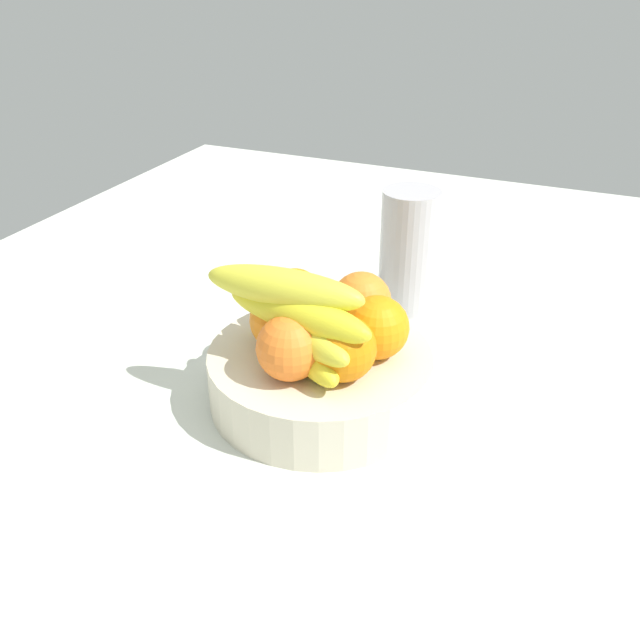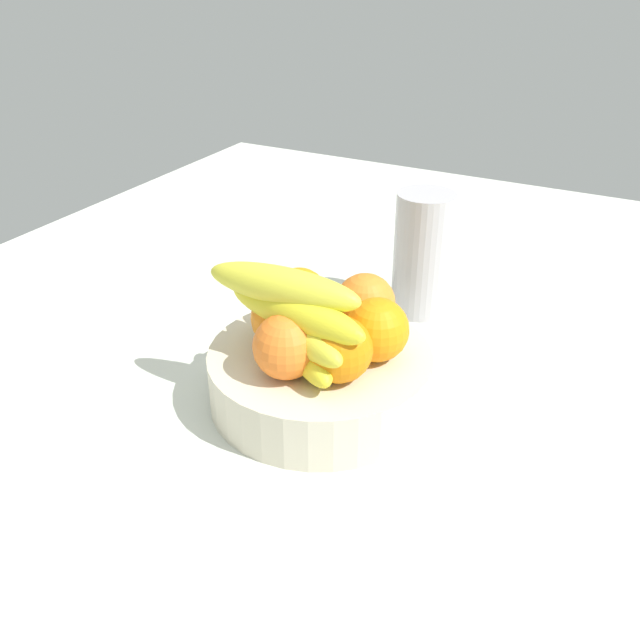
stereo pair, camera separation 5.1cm
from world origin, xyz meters
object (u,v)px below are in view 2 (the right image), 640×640
thermos_tumbler (426,255)px  banana_bunch (294,317)px  fruit_bowl (320,376)px  orange_center (282,318)px  orange_back_left (286,346)px  orange_front_right (299,297)px  orange_back_right (340,348)px  orange_top_stack (377,330)px  orange_front_left (368,304)px

thermos_tumbler → banana_bunch: bearing=-8.7°
fruit_bowl → orange_center: (0.62, -4.24, 6.47)cm
orange_back_left → thermos_tumbler: size_ratio=0.41×
fruit_bowl → banana_bunch: 8.93cm
orange_front_right → orange_center: (5.10, 0.81, 0.00)cm
fruit_bowl → orange_center: orange_center is taller
orange_back_right → orange_top_stack: (-5.06, 1.74, 0.00)cm
orange_center → orange_back_left: 5.77cm
orange_front_left → banana_bunch: size_ratio=0.36×
orange_center → banana_bunch: 3.84cm
orange_top_stack → orange_front_right: bearing=-103.7°
orange_top_stack → banana_bunch: 8.80cm
orange_front_right → orange_back_right: 11.83cm
orange_front_left → orange_top_stack: (4.79, 3.18, 0.00)cm
orange_top_stack → thermos_tumbler: 23.32cm
orange_back_right → banana_bunch: (-0.52, -5.56, 1.90)cm
orange_front_right → orange_center: bearing=9.0°
orange_front_left → orange_back_left: size_ratio=1.00×
banana_bunch → thermos_tumbler: (-27.63, 4.25, -3.09)cm
orange_top_stack → thermos_tumbler: (-23.09, -3.05, -1.19)cm
orange_back_left → orange_back_right: same height
thermos_tumbler → orange_back_right: bearing=2.7°
orange_front_left → orange_front_right: bearing=-73.9°
fruit_bowl → orange_back_right: orange_back_right is taller
orange_back_left → orange_back_right: bearing=113.9°
orange_back_left → orange_back_right: size_ratio=1.00×
orange_center → orange_back_right: 8.59cm
orange_back_right → orange_front_right: bearing=-130.5°
orange_top_stack → banana_bunch: (4.54, -7.30, 1.90)cm
orange_front_right → orange_top_stack: same height
orange_center → orange_top_stack: same height
orange_front_left → orange_center: 9.93cm
fruit_bowl → orange_front_right: orange_front_right is taller
orange_front_right → orange_center: size_ratio=1.00×
orange_front_right → thermos_tumbler: size_ratio=0.41×
orange_center → orange_back_right: size_ratio=1.00×
orange_front_right → banana_bunch: 8.16cm
orange_back_right → banana_bunch: 5.90cm
fruit_bowl → orange_back_right: size_ratio=3.58×
orange_back_right → orange_front_left: bearing=-171.7°
orange_back_left → banana_bunch: bearing=-167.1°
fruit_bowl → banana_bunch: banana_bunch is taller
thermos_tumbler → orange_top_stack: bearing=7.5°
orange_back_right → banana_bunch: size_ratio=0.36×
orange_front_left → orange_top_stack: bearing=33.6°
orange_top_stack → banana_bunch: banana_bunch is taller
orange_front_left → banana_bunch: banana_bunch is taller
orange_back_right → thermos_tumbler: 28.21cm
orange_back_right → orange_top_stack: 5.35cm
thermos_tumbler → orange_front_right: bearing=-20.6°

